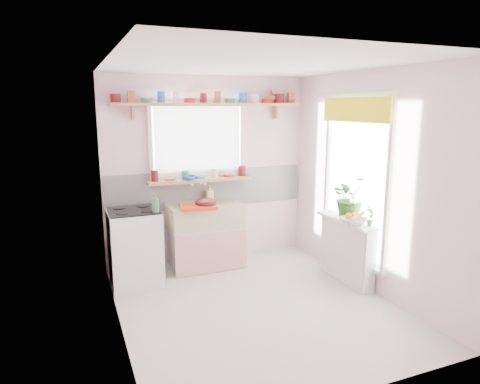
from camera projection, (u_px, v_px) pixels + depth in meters
name	position (u px, v px, depth m)	size (l,w,h in m)	color
room	(276.00, 165.00, 5.35)	(3.20, 3.20, 3.20)	beige
sink_unit	(205.00, 235.00, 5.63)	(0.95, 0.65, 1.11)	white
cooker	(135.00, 247.00, 5.06)	(0.58, 0.58, 0.93)	white
radiator_ledge	(347.00, 249.00, 5.18)	(0.22, 0.95, 0.78)	white
windowsill	(200.00, 180.00, 5.66)	(1.40, 0.22, 0.04)	tan
pine_shelf	(210.00, 104.00, 5.52)	(2.52, 0.24, 0.04)	tan
shelf_crockery	(210.00, 99.00, 5.50)	(2.47, 0.11, 0.12)	#590F14
sill_crockery	(199.00, 174.00, 5.64)	(1.35, 0.11, 0.12)	#590F14
dish_tray	(198.00, 207.00, 5.32)	(0.44, 0.33, 0.04)	red
colander	(206.00, 203.00, 5.35)	(0.27, 0.27, 0.12)	#4F0D10
jade_plant	(351.00, 197.00, 5.09)	(0.47, 0.41, 0.52)	#2F5B24
fruit_bowl	(353.00, 221.00, 4.88)	(0.30, 0.30, 0.07)	silver
herb_pot	(370.00, 216.00, 4.78)	(0.12, 0.08, 0.23)	#356729
soap_bottle_sink	(210.00, 193.00, 5.77)	(0.09, 0.09, 0.20)	#FCE870
sill_cup	(222.00, 173.00, 5.83)	(0.12, 0.12, 0.09)	silver
sill_bowl	(189.00, 178.00, 5.54)	(0.19, 0.19, 0.06)	#3653B0
shelf_vase	(271.00, 97.00, 5.88)	(0.16, 0.16, 0.17)	#A55532
cooker_bottle	(155.00, 203.00, 4.83)	(0.09, 0.09, 0.22)	#39724D
fruit	(353.00, 216.00, 4.88)	(0.20, 0.14, 0.10)	orange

